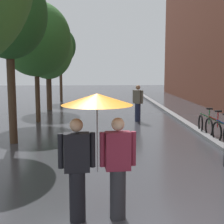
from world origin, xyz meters
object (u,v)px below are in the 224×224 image
at_px(parked_bicycle_7, 214,123).
at_px(pedestrian_walking_midground, 138,103).
at_px(street_tree_4, 60,46).
at_px(couple_under_umbrella, 97,136).
at_px(street_tree_3, 48,49).
at_px(street_tree_1, 8,14).
at_px(parked_bicycle_6, 223,127).
at_px(street_tree_2, 36,39).

height_order(parked_bicycle_7, pedestrian_walking_midground, pedestrian_walking_midground).
xyz_separation_m(street_tree_4, couple_under_umbrella, (2.74, -18.83, -2.56)).
xyz_separation_m(street_tree_3, couple_under_umbrella, (2.85, -13.82, -2.11)).
height_order(street_tree_1, parked_bicycle_6, street_tree_1).
height_order(street_tree_1, parked_bicycle_7, street_tree_1).
relative_size(street_tree_3, couple_under_umbrella, 2.54).
relative_size(parked_bicycle_7, couple_under_umbrella, 0.56).
xyz_separation_m(parked_bicycle_6, couple_under_umbrella, (-4.42, -6.08, 1.00)).
bearing_deg(street_tree_4, parked_bicycle_6, -60.70).
height_order(street_tree_2, couple_under_umbrella, street_tree_2).
bearing_deg(street_tree_1, pedestrian_walking_midground, 42.22).
relative_size(street_tree_2, parked_bicycle_7, 4.62).
distance_m(street_tree_2, parked_bicycle_7, 8.27).
xyz_separation_m(street_tree_2, street_tree_3, (-0.14, 4.28, -0.19)).
bearing_deg(street_tree_2, street_tree_1, -90.74).
height_order(street_tree_2, street_tree_4, street_tree_2).
distance_m(street_tree_1, street_tree_4, 13.37).
xyz_separation_m(street_tree_2, pedestrian_walking_midground, (4.51, 0.07, -2.83)).
height_order(street_tree_3, pedestrian_walking_midground, street_tree_3).
height_order(street_tree_2, parked_bicycle_7, street_tree_2).
distance_m(street_tree_3, couple_under_umbrella, 14.27).
bearing_deg(parked_bicycle_7, street_tree_4, 120.38).
height_order(parked_bicycle_7, couple_under_umbrella, couple_under_umbrella).
bearing_deg(parked_bicycle_7, street_tree_3, 135.50).
relative_size(street_tree_1, street_tree_2, 1.05).
relative_size(parked_bicycle_6, pedestrian_walking_midground, 0.67).
height_order(street_tree_1, couple_under_umbrella, street_tree_1).
bearing_deg(street_tree_4, pedestrian_walking_midground, -63.79).
relative_size(street_tree_1, pedestrian_walking_midground, 3.36).
xyz_separation_m(parked_bicycle_6, pedestrian_walking_midground, (-2.61, 3.52, 0.47)).
relative_size(street_tree_2, parked_bicycle_6, 4.83).
height_order(street_tree_4, pedestrian_walking_midground, street_tree_4).
height_order(street_tree_1, street_tree_3, street_tree_1).
distance_m(street_tree_2, pedestrian_walking_midground, 5.33).
bearing_deg(parked_bicycle_7, parked_bicycle_6, -83.96).
bearing_deg(street_tree_1, street_tree_3, 90.60).
bearing_deg(street_tree_2, street_tree_4, 90.17).
bearing_deg(street_tree_3, pedestrian_walking_midground, -42.16).
xyz_separation_m(parked_bicycle_6, parked_bicycle_7, (-0.07, 0.67, 0.00)).
bearing_deg(parked_bicycle_6, street_tree_2, 154.14).
distance_m(street_tree_4, parked_bicycle_6, 15.05).
bearing_deg(street_tree_4, street_tree_1, -90.11).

